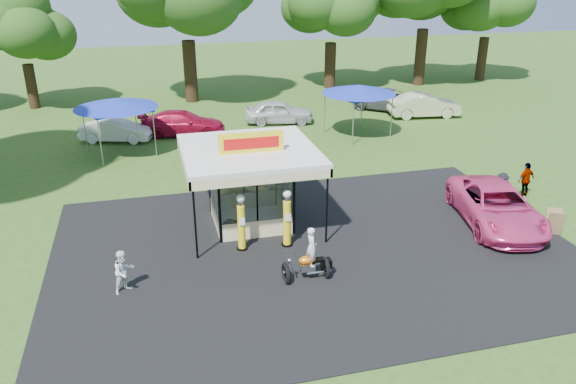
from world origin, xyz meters
name	(u,v)px	position (x,y,z in m)	size (l,w,h in m)	color
ground	(333,276)	(0.00, 0.00, 0.00)	(120.00, 120.00, 0.00)	#2E541A
asphalt_apron	(316,249)	(0.00, 2.00, 0.02)	(20.00, 14.00, 0.04)	black
gas_station_kiosk	(250,185)	(-2.00, 4.99, 1.78)	(5.40, 5.40, 4.18)	white
gas_pump_left	(241,224)	(-2.78, 2.75, 1.12)	(0.43, 0.43, 2.33)	black
gas_pump_right	(287,220)	(-1.01, 2.61, 1.15)	(0.45, 0.45, 2.39)	black
motorcycle	(309,258)	(-0.86, 0.06, 0.80)	(1.74, 0.84, 2.07)	black
spare_tires	(232,229)	(-3.01, 3.89, 0.40)	(1.00, 0.91, 0.81)	black
a_frame_sign	(554,222)	(9.80, 0.80, 0.56)	(0.68, 0.77, 1.11)	#593819
kiosk_car	(242,193)	(-2.00, 7.20, 0.48)	(1.13, 2.82, 0.96)	yellow
pink_sedan	(496,206)	(8.05, 2.31, 0.83)	(2.77, 6.00, 1.67)	#E43E80
spectator_west	(124,272)	(-7.15, 0.83, 0.78)	(0.76, 0.59, 1.55)	white
spectator_east_a	(501,188)	(9.53, 4.12, 0.76)	(0.98, 0.57, 1.52)	black
spectator_east_b	(526,180)	(11.19, 4.63, 0.84)	(0.99, 0.41, 1.68)	gray
bg_car_a	(116,130)	(-7.80, 18.54, 0.71)	(1.51, 4.32, 1.42)	white
bg_car_b	(183,123)	(-3.69, 18.81, 0.77)	(2.16, 5.31, 1.54)	#A00C2C
bg_car_c	(279,112)	(2.91, 19.99, 0.79)	(1.86, 4.61, 1.57)	silver
bg_car_d	(391,100)	(11.78, 21.37, 0.77)	(2.54, 5.51, 1.53)	#515254
bg_car_e	(424,105)	(13.29, 19.00, 0.83)	(1.75, 5.02, 1.65)	beige
tent_west	(116,103)	(-7.49, 15.97, 2.97)	(4.69, 4.69, 3.28)	gray
tent_east	(359,90)	(7.09, 16.07, 2.93)	(4.62, 4.62, 3.23)	gray
oak_far_b	(21,29)	(-13.99, 28.72, 5.80)	(7.62, 7.62, 9.09)	black
oak_far_d	(332,6)	(9.89, 29.98, 6.78)	(8.93, 8.93, 10.64)	black
oak_far_f	(489,4)	(24.49, 29.71, 6.71)	(8.67, 8.67, 10.45)	black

